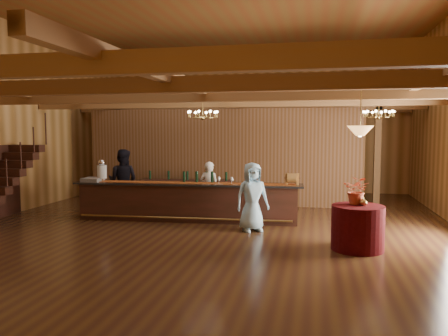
% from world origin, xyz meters
% --- Properties ---
extents(floor, '(14.00, 14.00, 0.00)m').
position_xyz_m(floor, '(0.00, 0.00, 0.00)').
color(floor, '#472B14').
rests_on(floor, ground).
extents(ceiling, '(14.00, 14.00, 0.00)m').
position_xyz_m(ceiling, '(0.00, 0.00, 5.50)').
color(ceiling, brown).
rests_on(ceiling, wall_back).
extents(wall_back, '(12.00, 0.10, 5.50)m').
position_xyz_m(wall_back, '(0.00, 7.00, 2.75)').
color(wall_back, tan).
rests_on(wall_back, floor).
extents(wall_front, '(12.00, 0.10, 5.50)m').
position_xyz_m(wall_front, '(0.00, -7.00, 2.75)').
color(wall_front, tan).
rests_on(wall_front, floor).
extents(beam_grid, '(11.90, 13.90, 0.39)m').
position_xyz_m(beam_grid, '(0.00, 0.51, 3.24)').
color(beam_grid, brown).
rests_on(beam_grid, wall_left).
extents(support_posts, '(9.20, 10.20, 3.20)m').
position_xyz_m(support_posts, '(0.00, -0.50, 1.60)').
color(support_posts, brown).
rests_on(support_posts, floor).
extents(partition_wall, '(9.00, 0.18, 3.10)m').
position_xyz_m(partition_wall, '(-0.50, 3.50, 1.55)').
color(partition_wall, brown).
rests_on(partition_wall, floor).
extents(backroom_boxes, '(4.10, 0.60, 1.10)m').
position_xyz_m(backroom_boxes, '(-0.29, 5.50, 0.53)').
color(backroom_boxes, '#3E1B14').
rests_on(backroom_boxes, floor).
extents(tasting_bar, '(6.12, 1.14, 1.03)m').
position_xyz_m(tasting_bar, '(-0.79, 0.70, 0.52)').
color(tasting_bar, '#3E1B14').
rests_on(tasting_bar, floor).
extents(beverage_dispenser, '(0.26, 0.26, 0.60)m').
position_xyz_m(beverage_dispenser, '(-3.19, 0.60, 1.30)').
color(beverage_dispenser, silver).
rests_on(beverage_dispenser, tasting_bar).
extents(glass_rack_tray, '(0.50, 0.50, 0.10)m').
position_xyz_m(glass_rack_tray, '(-3.40, 0.49, 1.06)').
color(glass_rack_tray, gray).
rests_on(glass_rack_tray, tasting_bar).
extents(raffle_drum, '(0.34, 0.24, 0.30)m').
position_xyz_m(raffle_drum, '(1.97, 0.82, 1.19)').
color(raffle_drum, '#96622A').
rests_on(raffle_drum, tasting_bar).
extents(bar_bottle_0, '(0.07, 0.07, 0.30)m').
position_xyz_m(bar_bottle_0, '(-0.90, 0.81, 1.16)').
color(bar_bottle_0, black).
rests_on(bar_bottle_0, tasting_bar).
extents(bar_bottle_1, '(0.07, 0.07, 0.30)m').
position_xyz_m(bar_bottle_1, '(-0.56, 0.83, 1.16)').
color(bar_bottle_1, black).
rests_on(bar_bottle_1, tasting_bar).
extents(bar_bottle_2, '(0.07, 0.07, 0.30)m').
position_xyz_m(bar_bottle_2, '(-0.14, 0.85, 1.16)').
color(bar_bottle_2, black).
rests_on(bar_bottle_2, tasting_bar).
extents(backbar_shelf, '(2.97, 0.84, 0.83)m').
position_xyz_m(backbar_shelf, '(-1.45, 2.96, 0.41)').
color(backbar_shelf, '#3E1B14').
rests_on(backbar_shelf, floor).
extents(round_table, '(1.04, 1.04, 0.90)m').
position_xyz_m(round_table, '(3.40, -1.32, 0.45)').
color(round_table, '#41060B').
rests_on(round_table, floor).
extents(chandelier_left, '(0.80, 0.80, 0.53)m').
position_xyz_m(chandelier_left, '(-0.36, 0.75, 2.83)').
color(chandelier_left, '#AA8D48').
rests_on(chandelier_left, beam_grid).
extents(chandelier_right, '(0.80, 0.80, 0.51)m').
position_xyz_m(chandelier_right, '(4.16, 1.92, 2.84)').
color(chandelier_right, '#AA8D48').
rests_on(chandelier_right, beam_grid).
extents(pendant_lamp, '(0.52, 0.52, 0.90)m').
position_xyz_m(pendant_lamp, '(3.40, -1.32, 2.40)').
color(pendant_lamp, '#AA8D48').
rests_on(pendant_lamp, beam_grid).
extents(bartender, '(0.61, 0.45, 1.55)m').
position_xyz_m(bartender, '(-0.34, 1.36, 0.77)').
color(bartender, white).
rests_on(bartender, floor).
extents(staff_second, '(0.93, 0.73, 1.86)m').
position_xyz_m(staff_second, '(-2.99, 1.49, 0.93)').
color(staff_second, black).
rests_on(staff_second, floor).
extents(guest, '(0.96, 0.85, 1.65)m').
position_xyz_m(guest, '(1.08, -0.12, 0.82)').
color(guest, '#A6D6F1').
rests_on(guest, floor).
extents(floor_plant, '(0.66, 0.56, 1.11)m').
position_xyz_m(floor_plant, '(3.28, 3.67, 0.56)').
color(floor_plant, '#447830').
rests_on(floor_plant, floor).
extents(table_flowers, '(0.65, 0.61, 0.58)m').
position_xyz_m(table_flowers, '(3.38, -1.19, 1.19)').
color(table_flowers, '#BC4B2E').
rests_on(table_flowers, round_table).
extents(table_vase, '(0.16, 0.16, 0.27)m').
position_xyz_m(table_vase, '(3.49, -1.31, 1.04)').
color(table_vase, '#AA8D48').
rests_on(table_vase, round_table).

